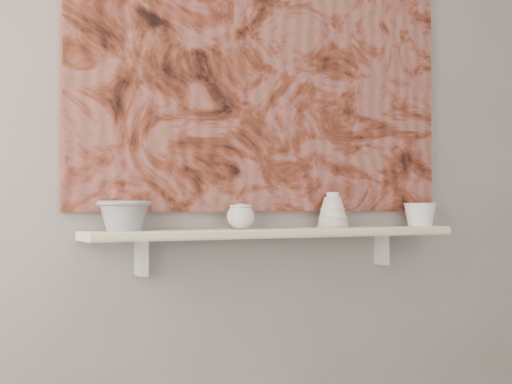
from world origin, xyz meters
TOP-DOWN VIEW (x-y plane):
  - wall_back at (0.00, 1.60)m, footprint 3.60×0.00m
  - shelf at (0.00, 1.51)m, footprint 1.40×0.18m
  - shelf_stripe at (0.00, 1.41)m, footprint 1.40×0.01m
  - bracket_left at (-0.49, 1.57)m, footprint 0.03×0.06m
  - bracket_right at (0.49, 1.57)m, footprint 0.03×0.06m
  - painting at (0.00, 1.59)m, footprint 1.50×0.02m
  - house_motif at (0.45, 1.57)m, footprint 0.09×0.00m
  - bowl_grey at (-0.57, 1.51)m, footprint 0.20×0.20m
  - cup_cream at (-0.16, 1.51)m, footprint 0.12×0.12m
  - bell_vessel at (0.22, 1.51)m, footprint 0.12×0.12m
  - bowl_white at (0.63, 1.51)m, footprint 0.16×0.16m

SIDE VIEW (x-z plane):
  - bracket_left at x=-0.49m, z-range 0.78..0.90m
  - bracket_right at x=0.49m, z-range 0.78..0.90m
  - shelf at x=0.00m, z-range 0.90..0.93m
  - shelf_stripe at x=0.00m, z-range 0.91..0.92m
  - cup_cream at x=-0.16m, z-range 0.93..1.02m
  - bowl_white at x=0.63m, z-range 0.93..1.02m
  - bowl_grey at x=-0.57m, z-range 0.93..1.03m
  - bell_vessel at x=0.22m, z-range 0.93..1.06m
  - house_motif at x=0.45m, z-range 1.19..1.27m
  - wall_back at x=0.00m, z-range -0.45..3.15m
  - painting at x=0.00m, z-range 0.99..2.09m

